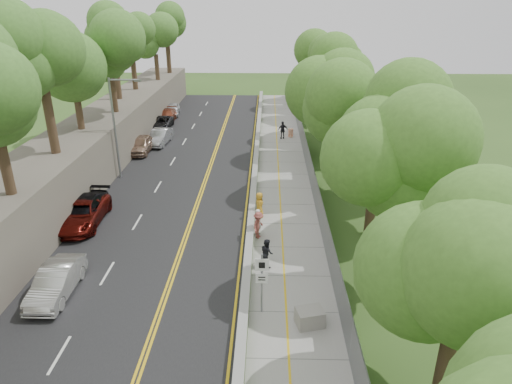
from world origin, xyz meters
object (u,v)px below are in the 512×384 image
at_px(car_1, 56,282).
at_px(car_2, 82,213).
at_px(signpost, 262,277).
at_px(person_far, 283,130).
at_px(concrete_block, 310,317).
at_px(streetlight, 117,122).
at_px(construction_barrel, 291,133).
at_px(painter_0, 259,205).

relative_size(car_1, car_2, 0.80).
bearing_deg(signpost, person_far, 86.46).
height_order(concrete_block, car_2, car_2).
bearing_deg(signpost, car_2, 143.45).
xyz_separation_m(streetlight, car_2, (-0.14, -8.38, -3.84)).
distance_m(signpost, car_1, 10.18).
relative_size(signpost, construction_barrel, 3.56).
relative_size(painter_0, person_far, 0.96).
relative_size(streetlight, concrete_block, 6.76).
bearing_deg(signpost, construction_barrel, 84.85).
distance_m(streetlight, signpost, 20.72).
height_order(streetlight, car_1, streetlight).
bearing_deg(streetlight, construction_barrel, 40.35).
bearing_deg(car_2, concrete_block, -36.87).
relative_size(construction_barrel, concrete_block, 0.74).
relative_size(streetlight, car_1, 1.81).
relative_size(signpost, car_2, 0.56).
height_order(concrete_block, person_far, person_far).
bearing_deg(streetlight, signpost, -55.92).
bearing_deg(concrete_block, construction_barrel, 89.11).
bearing_deg(construction_barrel, streetlight, -139.65).
bearing_deg(person_far, streetlight, 25.93).
xyz_separation_m(streetlight, person_far, (13.26, 11.31, -3.68)).
bearing_deg(painter_0, concrete_block, -171.70).
bearing_deg(concrete_block, car_1, 170.80).
relative_size(car_1, painter_0, 2.54).
distance_m(streetlight, car_2, 9.22).
bearing_deg(person_far, painter_0, 69.10).
height_order(car_2, painter_0, painter_0).
bearing_deg(painter_0, streetlight, 53.41).
xyz_separation_m(construction_barrel, concrete_block, (-0.46, -29.86, -0.04)).
height_order(signpost, car_2, signpost).
distance_m(concrete_block, person_far, 29.18).
distance_m(streetlight, concrete_block, 22.88).
relative_size(car_2, painter_0, 3.17).
xyz_separation_m(streetlight, concrete_block, (13.66, -17.86, -4.20)).
distance_m(car_2, painter_0, 11.43).
distance_m(streetlight, person_far, 17.82).
relative_size(signpost, concrete_block, 2.62).
relative_size(signpost, painter_0, 1.78).
bearing_deg(painter_0, car_1, 127.75).
relative_size(streetlight, construction_barrel, 9.18).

